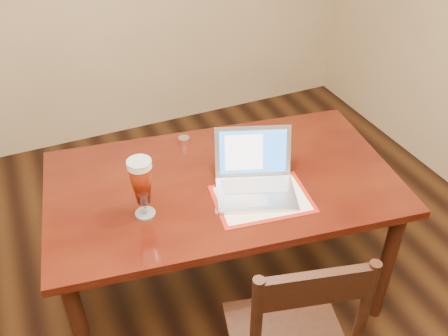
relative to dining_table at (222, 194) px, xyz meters
name	(u,v)px	position (x,y,z in m)	size (l,w,h in m)	color
room_shell	(195,47)	(-0.34, -0.61, 1.06)	(4.51, 5.01, 2.71)	tan
dining_table	(222,194)	(0.00, 0.00, 0.00)	(1.79, 1.17, 1.08)	#471609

